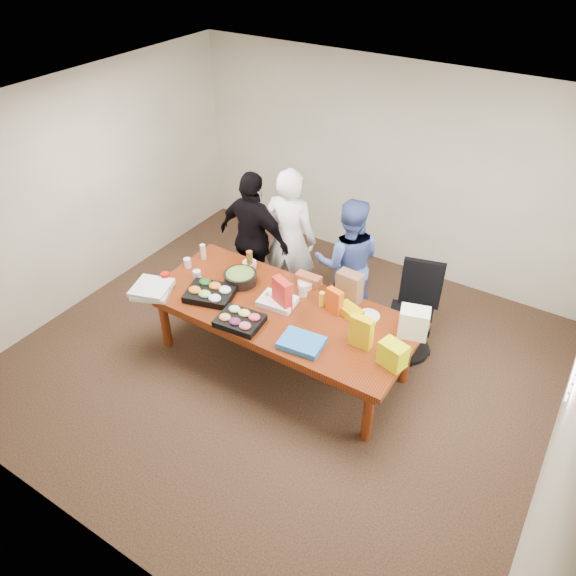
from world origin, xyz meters
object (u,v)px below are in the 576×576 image
Objects in this scene: office_chair at (411,314)px; person_right at (348,263)px; conference_table at (281,335)px; sheet_cake at (277,302)px; person_center at (289,239)px; salad_bowl at (240,278)px.

office_chair is 0.66× the size of person_right.
conference_table is at bearing 51.26° from person_right.
sheet_cake is at bearing -158.09° from office_chair.
person_center is (-0.53, 1.01, 0.52)m from conference_table.
person_right is (0.23, 1.06, 0.42)m from conference_table.
conference_table is 1.16m from person_right.
sheet_cake is 0.57m from salad_bowl.
office_chair is 2.82× the size of sheet_cake.
person_center reaches higher than conference_table.
person_center is at bearing -22.72° from person_right.
conference_table is 1.77× the size of person_right.
person_right is 4.36× the size of salad_bowl.
person_center is 4.91× the size of salad_bowl.
person_right is 4.26× the size of sheet_cake.
office_chair is at bearing 39.45° from conference_table.
person_right is (-0.87, 0.16, 0.27)m from office_chair.
person_center is 1.08m from sheet_cake.
person_right reaches higher than sheet_cake.
conference_table is 1.25m from person_center.
sheet_cake is (-0.29, -1.02, -0.01)m from person_right.
sheet_cake is (-1.16, -0.86, 0.26)m from office_chair.
salad_bowl is (-0.62, 0.15, 0.43)m from conference_table.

